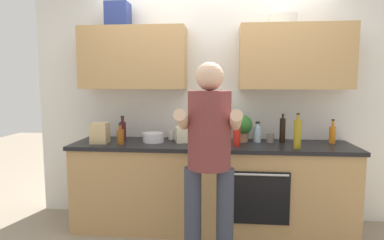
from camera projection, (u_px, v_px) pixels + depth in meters
ground_plane at (211, 228)px, 3.46m from camera, size 12.00×12.00×0.00m
back_wall_unit at (212, 85)px, 3.56m from camera, size 4.00×0.38×2.50m
counter at (211, 186)px, 3.40m from camera, size 2.84×0.67×0.90m
person_standing at (209, 150)px, 2.59m from camera, size 0.49×0.45×1.68m
bottle_hotsauce at (237, 132)px, 3.22m from camera, size 0.07×0.07×0.31m
bottle_soy at (282, 130)px, 3.39m from camera, size 0.06×0.06×0.30m
bottle_water at (257, 134)px, 3.42m from camera, size 0.08×0.08×0.21m
bottle_wine at (123, 130)px, 3.52m from camera, size 0.07×0.07×0.26m
bottle_oil at (297, 134)px, 3.09m from camera, size 0.07×0.07×0.33m
bottle_juice at (332, 134)px, 3.37m from camera, size 0.07×0.07×0.25m
bottle_syrup at (120, 136)px, 3.32m from camera, size 0.07×0.07×0.21m
cup_stoneware at (270, 138)px, 3.39m from camera, size 0.08×0.08×0.10m
cup_coffee at (172, 135)px, 3.59m from camera, size 0.07×0.07×0.10m
mixing_bowl at (153, 137)px, 3.42m from camera, size 0.22×0.22×0.10m
knife_block at (212, 131)px, 3.39m from camera, size 0.10×0.14×0.30m
potted_herb at (242, 127)px, 3.44m from camera, size 0.21×0.21×0.28m
grocery_bag_bread at (100, 133)px, 3.37m from camera, size 0.18×0.18×0.21m
grocery_bag_rice at (187, 134)px, 3.44m from camera, size 0.28×0.25×0.16m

